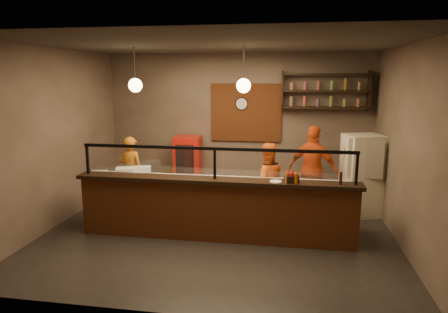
% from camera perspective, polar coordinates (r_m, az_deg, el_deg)
% --- Properties ---
extents(floor, '(6.00, 6.00, 0.00)m').
position_cam_1_polar(floor, '(7.15, -0.82, -10.84)').
color(floor, black).
rests_on(floor, ground).
extents(ceiling, '(6.00, 6.00, 0.00)m').
position_cam_1_polar(ceiling, '(6.64, -0.90, 15.67)').
color(ceiling, '#39332C').
rests_on(ceiling, wall_back).
extents(wall_back, '(6.00, 0.00, 6.00)m').
position_cam_1_polar(wall_back, '(9.16, 1.92, 4.44)').
color(wall_back, '#705E52').
rests_on(wall_back, floor).
extents(wall_left, '(0.00, 5.00, 5.00)m').
position_cam_1_polar(wall_left, '(7.82, -23.08, 2.35)').
color(wall_left, '#705E52').
rests_on(wall_left, floor).
extents(wall_right, '(0.00, 5.00, 5.00)m').
position_cam_1_polar(wall_right, '(6.85, 24.66, 1.07)').
color(wall_right, '#705E52').
rests_on(wall_right, floor).
extents(wall_front, '(6.00, 0.00, 6.00)m').
position_cam_1_polar(wall_front, '(4.32, -6.75, -3.46)').
color(wall_front, '#705E52').
rests_on(wall_front, floor).
extents(brick_patch, '(1.60, 0.04, 1.30)m').
position_cam_1_polar(brick_patch, '(9.07, 3.17, 6.27)').
color(brick_patch, brown).
rests_on(brick_patch, wall_back).
extents(service_counter, '(4.60, 0.25, 1.00)m').
position_cam_1_polar(service_counter, '(6.70, -1.29, -7.83)').
color(service_counter, brown).
rests_on(service_counter, floor).
extents(counter_ledge, '(4.70, 0.37, 0.06)m').
position_cam_1_polar(counter_ledge, '(6.54, -1.31, -3.44)').
color(counter_ledge, black).
rests_on(counter_ledge, service_counter).
extents(worktop_cabinet, '(4.60, 0.75, 0.85)m').
position_cam_1_polar(worktop_cabinet, '(7.19, -0.55, -7.11)').
color(worktop_cabinet, gray).
rests_on(worktop_cabinet, floor).
extents(worktop, '(4.60, 0.75, 0.05)m').
position_cam_1_polar(worktop, '(7.06, -0.55, -3.64)').
color(worktop, beige).
rests_on(worktop, worktop_cabinet).
extents(sneeze_guard, '(4.50, 0.05, 0.52)m').
position_cam_1_polar(sneeze_guard, '(6.46, -1.33, -0.52)').
color(sneeze_guard, white).
rests_on(sneeze_guard, counter_ledge).
extents(wall_shelving, '(1.84, 0.28, 0.85)m').
position_cam_1_polar(wall_shelving, '(8.87, 14.22, 9.07)').
color(wall_shelving, black).
rests_on(wall_shelving, wall_back).
extents(wall_clock, '(0.30, 0.04, 0.30)m').
position_cam_1_polar(wall_clock, '(9.06, 2.54, 7.54)').
color(wall_clock, black).
rests_on(wall_clock, wall_back).
extents(pendant_left, '(0.24, 0.24, 0.77)m').
position_cam_1_polar(pendant_left, '(7.23, -12.56, 9.92)').
color(pendant_left, black).
rests_on(pendant_left, ceiling).
extents(pendant_right, '(0.24, 0.24, 0.77)m').
position_cam_1_polar(pendant_right, '(6.76, 2.81, 10.09)').
color(pendant_right, black).
rests_on(pendant_right, ceiling).
extents(cook_left, '(0.62, 0.49, 1.50)m').
position_cam_1_polar(cook_left, '(8.49, -13.05, -2.21)').
color(cook_left, orange).
rests_on(cook_left, floor).
extents(cook_mid, '(0.87, 0.77, 1.50)m').
position_cam_1_polar(cook_mid, '(7.58, 6.10, -3.64)').
color(cook_mid, '#DA5614').
rests_on(cook_mid, floor).
extents(cook_right, '(1.11, 0.82, 1.75)m').
position_cam_1_polar(cook_right, '(8.18, 12.58, -1.81)').
color(cook_right, '#D74714').
rests_on(cook_right, floor).
extents(fridge, '(0.82, 0.79, 1.60)m').
position_cam_1_polar(fridge, '(8.26, 19.04, -2.57)').
color(fridge, beige).
rests_on(fridge, floor).
extents(red_cooler, '(0.61, 0.57, 1.37)m').
position_cam_1_polar(red_cooler, '(9.18, -5.17, -1.36)').
color(red_cooler, '#B4170C').
rests_on(red_cooler, floor).
extents(pizza_dough, '(0.54, 0.54, 0.01)m').
position_cam_1_polar(pizza_dough, '(6.90, 3.34, -3.74)').
color(pizza_dough, beige).
rests_on(pizza_dough, worktop).
extents(prep_tub_a, '(0.40, 0.36, 0.17)m').
position_cam_1_polar(prep_tub_a, '(7.51, -13.92, -2.20)').
color(prep_tub_a, white).
rests_on(prep_tub_a, worktop).
extents(prep_tub_b, '(0.36, 0.32, 0.15)m').
position_cam_1_polar(prep_tub_b, '(7.61, -11.54, -1.99)').
color(prep_tub_b, silver).
rests_on(prep_tub_b, worktop).
extents(prep_tub_c, '(0.34, 0.29, 0.15)m').
position_cam_1_polar(prep_tub_c, '(7.45, -17.46, -2.59)').
color(prep_tub_c, silver).
rests_on(prep_tub_c, worktop).
extents(rolling_pin, '(0.32, 0.10, 0.05)m').
position_cam_1_polar(rolling_pin, '(7.32, -8.88, -2.80)').
color(rolling_pin, yellow).
rests_on(rolling_pin, worktop).
extents(condiment_caddy, '(0.24, 0.22, 0.11)m').
position_cam_1_polar(condiment_caddy, '(6.38, 9.63, -3.17)').
color(condiment_caddy, black).
rests_on(condiment_caddy, counter_ledge).
extents(pepper_mill, '(0.05, 0.05, 0.20)m').
position_cam_1_polar(pepper_mill, '(6.42, 16.34, -3.00)').
color(pepper_mill, black).
rests_on(pepper_mill, counter_ledge).
extents(small_plate, '(0.22, 0.22, 0.01)m').
position_cam_1_polar(small_plate, '(6.39, 7.39, -3.57)').
color(small_plate, white).
rests_on(small_plate, counter_ledge).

